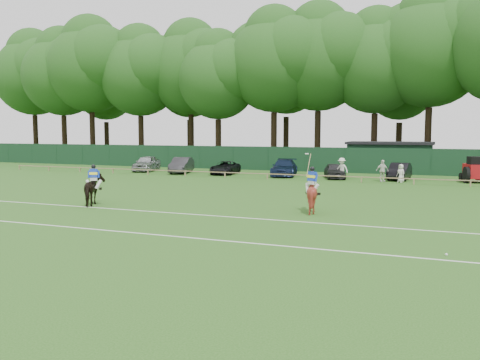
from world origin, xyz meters
The scene contains 21 objects.
ground centered at (0.00, 0.00, 0.00)m, with size 160.00×160.00×0.00m, color #1E4C14.
horse_dark centered at (-7.01, -0.23, 0.87)m, with size 0.94×2.07×1.75m, color black.
horse_chestnut centered at (4.92, 1.86, 0.91)m, with size 1.47×1.65×1.82m, color maroon.
sedan_silver centered at (-17.33, 21.45, 0.80)m, with size 1.90×4.71×1.61m, color #AAACAF.
sedan_grey centered at (-12.89, 20.77, 0.77)m, with size 1.63×4.68×1.54m, color #303032.
suv_black centered at (-8.34, 21.12, 0.62)m, with size 2.05×4.44×1.24m, color black.
sedan_navy centered at (-2.54, 21.45, 0.76)m, with size 2.13×5.24×1.52m, color #131F3B.
hatch_grey centered at (2.26, 20.76, 0.67)m, with size 1.59×3.94×1.34m, color #2D2D2F.
estate_black centered at (7.62, 21.64, 0.71)m, with size 1.51×4.32×1.42m, color black.
spectator_left centered at (3.05, 19.85, 0.93)m, with size 1.20×0.69×1.86m, color silver.
spectator_mid centered at (6.45, 19.36, 0.90)m, with size 1.05×0.44×1.79m, color silver.
spectator_right centered at (7.92, 19.29, 0.74)m, with size 0.72×0.47×1.48m, color silver.
rider_dark centered at (-7.01, -0.24, 1.64)m, with size 0.88×0.61×1.41m.
rider_chestnut centered at (4.91, 1.85, 1.71)m, with size 0.88×0.81×2.05m.
polo_ball centered at (11.30, -5.33, 0.04)m, with size 0.09×0.09×0.09m, color silver.
pitch_lines centered at (0.00, -3.50, 0.01)m, with size 60.00×5.10×0.01m.
pitch_rail centered at (0.00, 18.00, 0.45)m, with size 62.10×0.10×0.50m.
perimeter_fence centered at (0.00, 27.00, 1.25)m, with size 92.08×0.08×2.50m.
utility_shed centered at (6.00, 30.00, 1.54)m, with size 8.40×4.40×3.04m.
tree_row centered at (2.00, 35.00, 0.00)m, with size 96.00×12.00×21.00m, color #26561C, non-canonical shape.
tractor centered at (13.39, 21.37, 0.99)m, with size 2.26×2.84×2.10m.
Camera 1 is at (11.12, -23.32, 4.17)m, focal length 38.00 mm.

